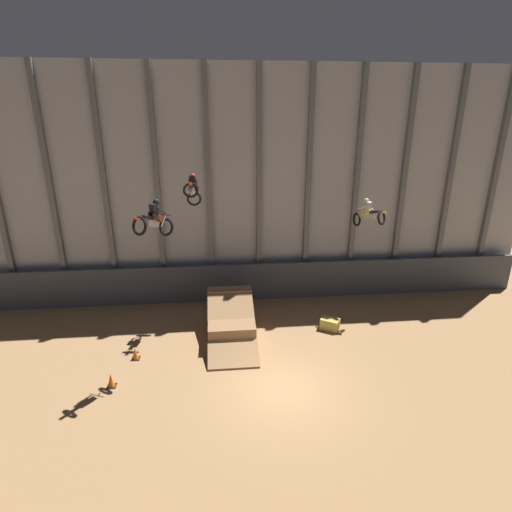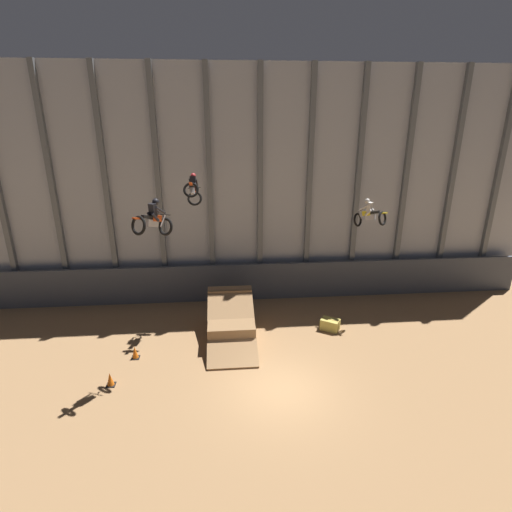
{
  "view_description": "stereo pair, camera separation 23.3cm",
  "coord_description": "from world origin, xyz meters",
  "px_view_note": "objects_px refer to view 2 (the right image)",
  "views": [
    {
      "loc": [
        -2.36,
        -13.05,
        10.33
      ],
      "look_at": [
        -0.57,
        4.86,
        3.95
      ],
      "focal_mm": 28.0,
      "sensor_mm": 36.0,
      "label": 1
    },
    {
      "loc": [
        -2.13,
        -13.07,
        10.33
      ],
      "look_at": [
        -0.57,
        4.86,
        3.95
      ],
      "focal_mm": 28.0,
      "sensor_mm": 36.0,
      "label": 2
    }
  ],
  "objects_px": {
    "rider_bike_left_air": "(153,220)",
    "hay_bale_trackside": "(330,324)",
    "dirt_ramp": "(231,321)",
    "rider_bike_right_air": "(369,215)",
    "traffic_cone_near_ramp": "(135,353)",
    "traffic_cone_arena_edge": "(110,379)",
    "rider_bike_center_air": "(193,190)"
  },
  "relations": [
    {
      "from": "rider_bike_left_air",
      "to": "hay_bale_trackside",
      "type": "relative_size",
      "value": 1.62
    },
    {
      "from": "dirt_ramp",
      "to": "rider_bike_right_air",
      "type": "bearing_deg",
      "value": 13.83
    },
    {
      "from": "hay_bale_trackside",
      "to": "traffic_cone_near_ramp",
      "type": "bearing_deg",
      "value": -169.53
    },
    {
      "from": "traffic_cone_arena_edge",
      "to": "dirt_ramp",
      "type": "bearing_deg",
      "value": 36.85
    },
    {
      "from": "rider_bike_left_air",
      "to": "traffic_cone_near_ramp",
      "type": "bearing_deg",
      "value": -167.85
    },
    {
      "from": "rider_bike_right_air",
      "to": "dirt_ramp",
      "type": "bearing_deg",
      "value": 152.55
    },
    {
      "from": "rider_bike_right_air",
      "to": "hay_bale_trackside",
      "type": "relative_size",
      "value": 1.58
    },
    {
      "from": "dirt_ramp",
      "to": "traffic_cone_near_ramp",
      "type": "bearing_deg",
      "value": -157.03
    },
    {
      "from": "traffic_cone_arena_edge",
      "to": "hay_bale_trackside",
      "type": "bearing_deg",
      "value": 19.86
    },
    {
      "from": "hay_bale_trackside",
      "to": "traffic_cone_arena_edge",
      "type": "bearing_deg",
      "value": -160.14
    },
    {
      "from": "dirt_ramp",
      "to": "hay_bale_trackside",
      "type": "height_order",
      "value": "dirt_ramp"
    },
    {
      "from": "rider_bike_right_air",
      "to": "traffic_cone_arena_edge",
      "type": "xyz_separation_m",
      "value": [
        -12.24,
        -5.51,
        -5.21
      ]
    },
    {
      "from": "traffic_cone_near_ramp",
      "to": "traffic_cone_arena_edge",
      "type": "bearing_deg",
      "value": -108.11
    },
    {
      "from": "rider_bike_left_air",
      "to": "traffic_cone_arena_edge",
      "type": "xyz_separation_m",
      "value": [
        -2.04,
        -1.2,
        -6.24
      ]
    },
    {
      "from": "hay_bale_trackside",
      "to": "rider_bike_left_air",
      "type": "bearing_deg",
      "value": -163.14
    },
    {
      "from": "rider_bike_right_air",
      "to": "traffic_cone_near_ramp",
      "type": "bearing_deg",
      "value": 156.08
    },
    {
      "from": "hay_bale_trackside",
      "to": "dirt_ramp",
      "type": "bearing_deg",
      "value": 178.71
    },
    {
      "from": "rider_bike_left_air",
      "to": "traffic_cone_near_ramp",
      "type": "distance_m",
      "value": 6.44
    },
    {
      "from": "rider_bike_center_air",
      "to": "traffic_cone_near_ramp",
      "type": "xyz_separation_m",
      "value": [
        -2.71,
        -3.54,
        -6.65
      ]
    },
    {
      "from": "rider_bike_left_air",
      "to": "rider_bike_center_air",
      "type": "xyz_separation_m",
      "value": [
        1.28,
        4.21,
        0.41
      ]
    },
    {
      "from": "rider_bike_left_air",
      "to": "traffic_cone_near_ramp",
      "type": "height_order",
      "value": "rider_bike_left_air"
    },
    {
      "from": "rider_bike_center_air",
      "to": "traffic_cone_arena_edge",
      "type": "xyz_separation_m",
      "value": [
        -3.32,
        -5.41,
        -6.65
      ]
    },
    {
      "from": "traffic_cone_near_ramp",
      "to": "traffic_cone_arena_edge",
      "type": "distance_m",
      "value": 1.98
    },
    {
      "from": "rider_bike_right_air",
      "to": "traffic_cone_near_ramp",
      "type": "height_order",
      "value": "rider_bike_right_air"
    },
    {
      "from": "dirt_ramp",
      "to": "rider_bike_right_air",
      "type": "height_order",
      "value": "rider_bike_right_air"
    },
    {
      "from": "rider_bike_left_air",
      "to": "hay_bale_trackside",
      "type": "height_order",
      "value": "rider_bike_left_air"
    },
    {
      "from": "rider_bike_right_air",
      "to": "rider_bike_center_air",
      "type": "bearing_deg",
      "value": 139.34
    },
    {
      "from": "rider_bike_center_air",
      "to": "hay_bale_trackside",
      "type": "bearing_deg",
      "value": -12.06
    },
    {
      "from": "dirt_ramp",
      "to": "rider_bike_left_air",
      "type": "bearing_deg",
      "value": -139.25
    },
    {
      "from": "rider_bike_left_air",
      "to": "traffic_cone_arena_edge",
      "type": "bearing_deg",
      "value": -112.0
    },
    {
      "from": "dirt_ramp",
      "to": "rider_bike_center_air",
      "type": "xyz_separation_m",
      "value": [
        -1.65,
        1.69,
        6.25
      ]
    },
    {
      "from": "traffic_cone_near_ramp",
      "to": "dirt_ramp",
      "type": "bearing_deg",
      "value": 22.97
    }
  ]
}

